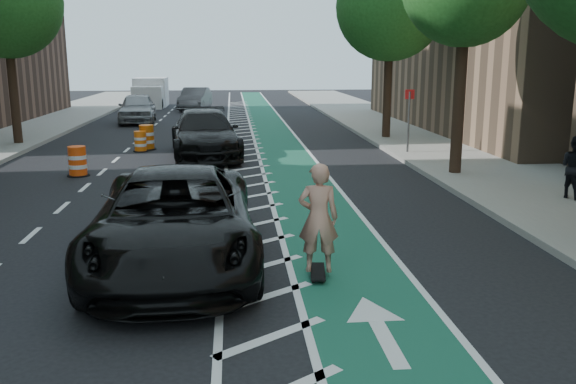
{
  "coord_description": "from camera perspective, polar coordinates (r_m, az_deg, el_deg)",
  "views": [
    {
      "loc": [
        1.04,
        -10.26,
        3.64
      ],
      "look_at": [
        2.08,
        1.15,
        1.1
      ],
      "focal_mm": 38.0,
      "sensor_mm": 36.0,
      "label": 1
    }
  ],
  "objects": [
    {
      "name": "skateboarder",
      "position": [
        10.11,
        2.86,
        -2.43
      ],
      "size": [
        0.72,
        0.52,
        1.85
      ],
      "primitive_type": "imported",
      "rotation": [
        0.0,
        0.0,
        3.03
      ],
      "color": "tan",
      "rests_on": "skateboard"
    },
    {
      "name": "suv_far",
      "position": [
        22.96,
        -7.81,
        5.41
      ],
      "size": [
        3.03,
        6.11,
        1.71
      ],
      "primitive_type": "imported",
      "rotation": [
        0.0,
        0.0,
        0.11
      ],
      "color": "black",
      "rests_on": "ground"
    },
    {
      "name": "box_truck",
      "position": [
        47.26,
        -12.75,
        8.97
      ],
      "size": [
        2.41,
        5.15,
        2.13
      ],
      "rotation": [
        0.0,
        0.0,
        0.02
      ],
      "color": "white",
      "rests_on": "ground"
    },
    {
      "name": "tree_l_d",
      "position": [
        27.82,
        -24.94,
        15.78
      ],
      "size": [
        4.2,
        4.2,
        7.9
      ],
      "color": "#382619",
      "rests_on": "ground"
    },
    {
      "name": "ground",
      "position": [
        10.93,
        -10.46,
        -7.16
      ],
      "size": [
        120.0,
        120.0,
        0.0
      ],
      "primitive_type": "plane",
      "color": "black",
      "rests_on": "ground"
    },
    {
      "name": "barrel_c",
      "position": [
        25.2,
        -13.07,
        4.95
      ],
      "size": [
        0.73,
        0.73,
        0.99
      ],
      "color": "#D65C0B",
      "rests_on": "ground"
    },
    {
      "name": "curb_right",
      "position": [
        21.43,
        11.16,
        2.7
      ],
      "size": [
        0.12,
        90.0,
        0.16
      ],
      "primitive_type": "cube",
      "color": "gray",
      "rests_on": "ground"
    },
    {
      "name": "tree_r_d",
      "position": [
        27.22,
        9.82,
        16.82
      ],
      "size": [
        4.2,
        4.2,
        7.9
      ],
      "color": "#382619",
      "rests_on": "ground"
    },
    {
      "name": "buffer_strip",
      "position": [
        20.59,
        -3.86,
        2.3
      ],
      "size": [
        1.4,
        90.0,
        0.01
      ],
      "primitive_type": "cube",
      "color": "silver",
      "rests_on": "ground"
    },
    {
      "name": "car_silver",
      "position": [
        35.85,
        -13.91,
        7.64
      ],
      "size": [
        2.38,
        5.03,
        1.66
      ],
      "primitive_type": "imported",
      "rotation": [
        0.0,
        0.0,
        0.09
      ],
      "color": "#96969B",
      "rests_on": "ground"
    },
    {
      "name": "suv_near",
      "position": [
        10.93,
        -10.58,
        -2.54
      ],
      "size": [
        3.02,
        6.17,
        1.69
      ],
      "primitive_type": "imported",
      "rotation": [
        0.0,
        0.0,
        0.04
      ],
      "color": "black",
      "rests_on": "ground"
    },
    {
      "name": "barrel_a",
      "position": [
        20.11,
        -19.09,
        2.66
      ],
      "size": [
        0.69,
        0.69,
        0.94
      ],
      "color": "#FB4A0D",
      "rests_on": "ground"
    },
    {
      "name": "car_grey",
      "position": [
        43.66,
        -8.68,
        8.6
      ],
      "size": [
        2.26,
        4.93,
        1.57
      ],
      "primitive_type": "imported",
      "rotation": [
        0.0,
        0.0,
        -0.13
      ],
      "color": "#5A5A5F",
      "rests_on": "ground"
    },
    {
      "name": "sidewalk_right",
      "position": [
        22.24,
        17.24,
        2.71
      ],
      "size": [
        5.0,
        90.0,
        0.15
      ],
      "primitive_type": "cube",
      "color": "gray",
      "rests_on": "ground"
    },
    {
      "name": "barrel_b",
      "position": [
        24.74,
        -13.65,
        4.58
      ],
      "size": [
        0.59,
        0.59,
        0.81
      ],
      "color": "orange",
      "rests_on": "ground"
    },
    {
      "name": "sign_post",
      "position": [
        23.32,
        11.23,
        6.63
      ],
      "size": [
        0.35,
        0.08,
        2.47
      ],
      "color": "#4C4C4C",
      "rests_on": "ground"
    },
    {
      "name": "skateboard",
      "position": [
        10.39,
        2.8,
        -7.47
      ],
      "size": [
        0.34,
        0.88,
        0.12
      ],
      "rotation": [
        0.0,
        0.0,
        -0.11
      ],
      "color": "black",
      "rests_on": "ground"
    },
    {
      "name": "bike_lane",
      "position": [
        20.67,
        0.3,
        2.37
      ],
      "size": [
        2.0,
        90.0,
        0.01
      ],
      "primitive_type": "cube",
      "color": "#195A45",
      "rests_on": "ground"
    },
    {
      "name": "pedestrian",
      "position": [
        16.91,
        25.27,
        2.11
      ],
      "size": [
        0.82,
        0.92,
        1.59
      ],
      "primitive_type": "imported",
      "rotation": [
        0.0,
        0.0,
        1.9
      ],
      "color": "black",
      "rests_on": "sidewalk_right"
    }
  ]
}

